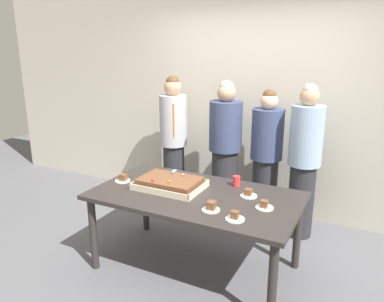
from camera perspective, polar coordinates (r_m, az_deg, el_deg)
name	(u,v)px	position (r m, az deg, el deg)	size (l,w,h in m)	color
ground_plane	(195,267)	(3.76, 0.52, -17.24)	(12.00, 12.00, 0.00)	#5B5B60
interior_back_panel	(254,92)	(4.66, 9.47, 8.90)	(8.00, 0.12, 3.00)	beige
party_table	(196,202)	(3.43, 0.55, -7.75)	(1.86, 1.03, 0.76)	#2D2826
sheet_cake	(170,183)	(3.53, -3.38, -4.91)	(0.62, 0.44, 0.12)	beige
plated_slice_near_left	(211,207)	(3.08, 2.94, -8.54)	(0.15, 0.15, 0.08)	white
plated_slice_near_right	(264,206)	(3.17, 10.95, -8.20)	(0.15, 0.15, 0.07)	white
plated_slice_far_left	(235,217)	(2.94, 6.55, -9.98)	(0.15, 0.15, 0.07)	white
plated_slice_far_right	(248,194)	(3.38, 8.59, -6.49)	(0.15, 0.15, 0.07)	white
plated_slice_center_front	(123,179)	(3.75, -10.47, -4.21)	(0.15, 0.15, 0.07)	white
drink_cup_nearest	(236,181)	(3.59, 6.78, -4.58)	(0.07, 0.07, 0.10)	red
cake_server_utensil	(171,173)	(3.94, -3.21, -3.30)	(0.03, 0.20, 0.01)	silver
person_serving_front	(174,140)	(4.75, -2.84, 1.63)	(0.34, 0.34, 1.69)	#28282D
person_green_shirt_behind	(266,158)	(4.32, 11.21, -1.05)	(0.36, 0.36, 1.59)	#28282D
person_striped_tie_right	(304,160)	(4.14, 16.73, -1.36)	(0.34, 0.34, 1.68)	#28282D
person_far_right_suit	(225,151)	(4.37, 5.05, -0.01)	(0.38, 0.38, 1.68)	#28282D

